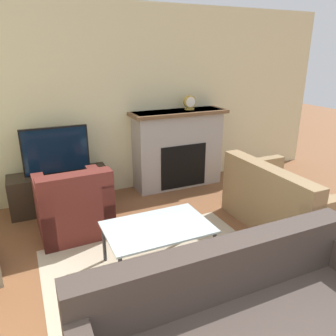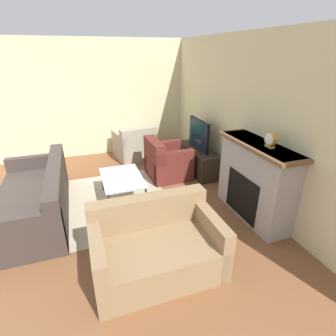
% 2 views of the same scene
% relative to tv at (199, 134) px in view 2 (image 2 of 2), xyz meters
% --- Properties ---
extents(wall_back, '(7.87, 0.06, 2.70)m').
position_rel_tv_xyz_m(wall_back, '(0.63, 0.32, 0.52)').
color(wall_back, beige).
rests_on(wall_back, ground_plane).
extents(wall_left, '(0.06, 7.29, 2.70)m').
position_rel_tv_xyz_m(wall_left, '(-1.83, -1.85, 0.52)').
color(wall_left, beige).
rests_on(wall_left, ground_plane).
extents(area_rug, '(2.22, 1.87, 0.00)m').
position_rel_tv_xyz_m(area_rug, '(0.70, -1.93, -0.82)').
color(area_rug, '#B7A88E').
rests_on(area_rug, ground_plane).
extents(fireplace, '(1.50, 0.47, 1.20)m').
position_rel_tv_xyz_m(fireplace, '(1.82, 0.08, -0.20)').
color(fireplace, '#9E9993').
rests_on(fireplace, ground_plane).
extents(tv_stand, '(1.30, 0.42, 0.51)m').
position_rel_tv_xyz_m(tv_stand, '(0.00, 0.00, -0.57)').
color(tv_stand, '#2D2319').
rests_on(tv_stand, ground_plane).
extents(tv, '(0.84, 0.06, 0.62)m').
position_rel_tv_xyz_m(tv, '(0.00, 0.00, 0.00)').
color(tv, black).
rests_on(tv, tv_stand).
extents(couch_sectional, '(2.18, 0.99, 0.82)m').
position_rel_tv_xyz_m(couch_sectional, '(0.77, -3.11, -0.54)').
color(couch_sectional, '#3D332D').
rests_on(couch_sectional, ground_plane).
extents(couch_loveseat, '(0.91, 1.46, 0.82)m').
position_rel_tv_xyz_m(couch_loveseat, '(2.41, -1.67, -0.53)').
color(couch_loveseat, '#8C704C').
rests_on(couch_loveseat, ground_plane).
extents(armchair_by_window, '(0.96, 0.96, 0.82)m').
position_rel_tv_xyz_m(armchair_by_window, '(-1.15, -1.12, -0.53)').
color(armchair_by_window, '#9E937F').
rests_on(armchair_by_window, ground_plane).
extents(armchair_accent, '(0.82, 0.82, 0.82)m').
position_rel_tv_xyz_m(armchair_accent, '(0.06, -0.73, -0.52)').
color(armchair_accent, '#5B231E').
rests_on(armchair_accent, ground_plane).
extents(coffee_table, '(1.02, 0.67, 0.44)m').
position_rel_tv_xyz_m(coffee_table, '(0.70, -1.75, -0.42)').
color(coffee_table, '#333338').
rests_on(coffee_table, ground_plane).
extents(potted_plant, '(0.37, 0.37, 0.69)m').
position_rel_tv_xyz_m(potted_plant, '(-1.37, -0.68, -0.39)').
color(potted_plant, '#AD704C').
rests_on(potted_plant, ground_plane).
extents(mantel_clock, '(0.19, 0.07, 0.22)m').
position_rel_tv_xyz_m(mantel_clock, '(2.01, 0.09, 0.49)').
color(mantel_clock, '#B79338').
rests_on(mantel_clock, fireplace).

